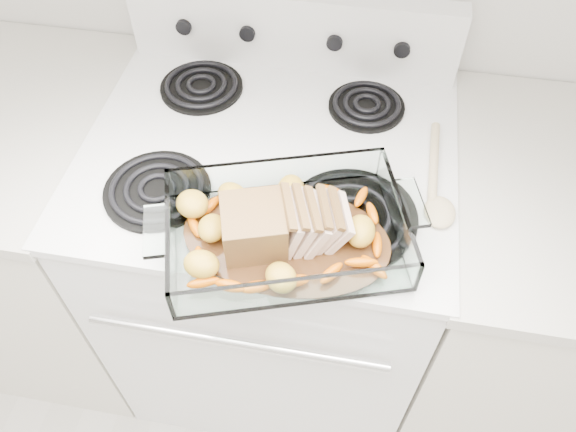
% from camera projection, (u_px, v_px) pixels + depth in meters
% --- Properties ---
extents(electric_range, '(0.78, 0.70, 1.12)m').
position_uv_depth(electric_range, '(273.00, 266.00, 1.53)').
color(electric_range, white).
rests_on(electric_range, ground).
extents(counter_left, '(0.58, 0.68, 0.93)m').
position_uv_depth(counter_left, '(47.00, 235.00, 1.62)').
color(counter_left, silver).
rests_on(counter_left, ground).
extents(counter_right, '(0.58, 0.68, 0.93)m').
position_uv_depth(counter_right, '(522.00, 307.00, 1.47)').
color(counter_right, silver).
rests_on(counter_right, ground).
extents(baking_dish, '(0.41, 0.27, 0.08)m').
position_uv_depth(baking_dish, '(286.00, 234.00, 1.00)').
color(baking_dish, white).
rests_on(baking_dish, electric_range).
extents(pork_roast, '(0.22, 0.11, 0.09)m').
position_uv_depth(pork_roast, '(274.00, 223.00, 0.98)').
color(pork_roast, brown).
rests_on(pork_roast, baking_dish).
extents(roast_vegetables, '(0.34, 0.19, 0.04)m').
position_uv_depth(roast_vegetables, '(287.00, 217.00, 1.01)').
color(roast_vegetables, '#CA5403').
rests_on(roast_vegetables, baking_dish).
extents(wooden_spoon, '(0.06, 0.28, 0.02)m').
position_uv_depth(wooden_spoon, '(437.00, 189.00, 1.09)').
color(wooden_spoon, '#CCB592').
rests_on(wooden_spoon, electric_range).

